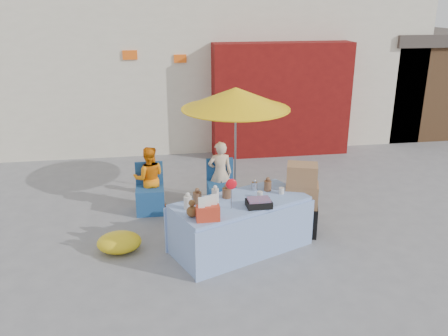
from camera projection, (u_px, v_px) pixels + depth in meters
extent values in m
plane|color=slate|center=(213.00, 244.00, 7.21)|extent=(80.00, 80.00, 0.00)
cube|color=silver|center=(177.00, 48.00, 12.96)|extent=(12.00, 5.00, 4.50)
cube|color=maroon|center=(281.00, 100.00, 11.01)|extent=(3.20, 0.60, 2.60)
cube|color=#4C331E|center=(411.00, 86.00, 13.35)|extent=(2.60, 3.00, 2.40)
cube|color=#3F3833|center=(418.00, 36.00, 12.90)|extent=(2.80, 3.20, 0.30)
cube|color=#FF6215|center=(130.00, 55.00, 10.40)|extent=(0.32, 0.04, 0.20)
cube|color=#FF6215|center=(180.00, 59.00, 10.60)|extent=(0.28, 0.04, 0.18)
cube|color=#8EA6E4|center=(240.00, 225.00, 6.96)|extent=(2.14, 1.57, 0.77)
cube|color=#8EA6E4|center=(258.00, 239.00, 6.61)|extent=(1.86, 0.81, 0.72)
cube|color=#8EA6E4|center=(224.00, 215.00, 7.33)|extent=(1.86, 0.81, 0.72)
cylinder|color=silver|center=(188.00, 203.00, 6.54)|extent=(0.15, 0.15, 0.19)
cylinder|color=brown|center=(197.00, 198.00, 6.73)|extent=(0.16, 0.16, 0.16)
cylinder|color=silver|center=(215.00, 196.00, 6.70)|extent=(0.13, 0.13, 0.23)
cylinder|color=brown|center=(227.00, 193.00, 6.92)|extent=(0.18, 0.18, 0.14)
cylinder|color=#B2B2B7|center=(255.00, 186.00, 7.20)|extent=(0.12, 0.12, 0.12)
cylinder|color=brown|center=(268.00, 186.00, 7.17)|extent=(0.15, 0.15, 0.15)
cylinder|color=silver|center=(260.00, 195.00, 6.93)|extent=(0.11, 0.11, 0.09)
cylinder|color=silver|center=(281.00, 191.00, 7.07)|extent=(0.11, 0.11, 0.09)
sphere|color=brown|center=(192.00, 212.00, 6.30)|extent=(0.15, 0.15, 0.15)
ellipsoid|color=red|center=(231.00, 184.00, 6.46)|extent=(0.16, 0.11, 0.15)
cube|color=red|center=(208.00, 213.00, 6.19)|extent=(0.34, 0.25, 0.21)
cube|color=black|center=(259.00, 204.00, 6.62)|extent=(0.42, 0.36, 0.09)
cube|color=navy|center=(150.00, 200.00, 8.22)|extent=(0.49, 0.47, 0.45)
cube|color=navy|center=(149.00, 173.00, 8.28)|extent=(0.48, 0.05, 0.40)
cube|color=navy|center=(221.00, 195.00, 8.41)|extent=(0.49, 0.47, 0.45)
cube|color=navy|center=(220.00, 169.00, 8.47)|extent=(0.48, 0.05, 0.40)
imported|color=orange|center=(149.00, 178.00, 8.25)|extent=(0.56, 0.44, 1.14)
imported|color=beige|center=(220.00, 173.00, 8.43)|extent=(0.43, 0.29, 1.17)
cylinder|color=gray|center=(235.00, 148.00, 8.47)|extent=(0.04, 0.04, 2.00)
cone|color=yellow|center=(236.00, 98.00, 8.17)|extent=(1.90, 1.90, 0.38)
cylinder|color=yellow|center=(236.00, 108.00, 8.23)|extent=(1.90, 1.90, 0.02)
cube|color=black|center=(300.00, 219.00, 7.48)|extent=(0.63, 0.57, 0.48)
cube|color=#946543|center=(302.00, 195.00, 7.34)|extent=(0.59, 0.52, 0.36)
cube|color=#946543|center=(302.00, 174.00, 7.20)|extent=(0.54, 0.47, 0.32)
ellipsoid|color=yellow|center=(119.00, 242.00, 6.96)|extent=(0.77, 0.68, 0.29)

